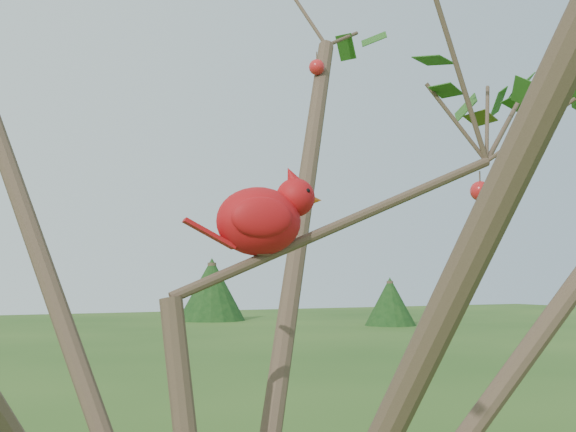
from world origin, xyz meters
name	(u,v)px	position (x,y,z in m)	size (l,w,h in m)	color
crabapple_tree	(249,181)	(0.03, -0.02, 2.12)	(2.35, 2.05, 2.95)	#413123
cardinal	(263,218)	(0.10, 0.09, 2.08)	(0.23, 0.13, 0.16)	red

